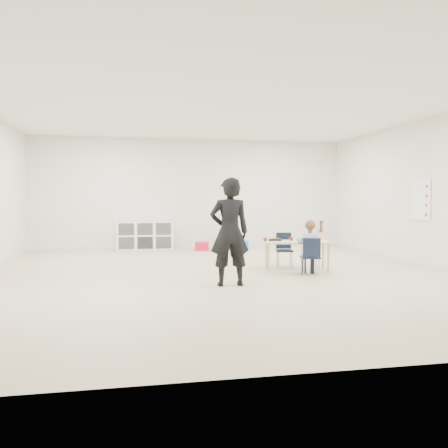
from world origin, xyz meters
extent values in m
plane|color=#C2B195|center=(0.00, 0.00, 0.00)|extent=(9.00, 9.00, 0.00)
plane|color=white|center=(0.00, 0.00, 2.80)|extent=(9.00, 9.00, 0.00)
cube|color=white|center=(0.00, 4.50, 1.40)|extent=(8.00, 0.02, 2.80)
cube|color=white|center=(0.00, -4.50, 1.40)|extent=(8.00, 0.02, 2.80)
cube|color=white|center=(4.00, 0.00, 1.40)|extent=(0.02, 9.00, 2.80)
cube|color=beige|center=(1.30, 0.18, 0.51)|extent=(1.23, 0.79, 0.03)
cube|color=black|center=(1.44, 0.18, 0.54)|extent=(0.25, 0.20, 0.03)
cube|color=black|center=(0.96, 0.34, 0.54)|extent=(0.25, 0.20, 0.03)
cube|color=white|center=(1.31, 0.04, 0.57)|extent=(0.08, 0.08, 0.10)
ellipsoid|color=tan|center=(1.52, 0.02, 0.56)|extent=(0.09, 0.09, 0.07)
sphere|color=#99140D|center=(1.23, 0.25, 0.56)|extent=(0.07, 0.07, 0.07)
sphere|color=#99140D|center=(0.75, 0.24, 0.56)|extent=(0.07, 0.07, 0.07)
cube|color=white|center=(-1.20, 4.28, 0.35)|extent=(1.40, 0.40, 0.70)
cube|color=white|center=(3.98, 0.60, 1.25)|extent=(0.02, 0.60, 0.80)
imported|color=black|center=(-0.15, -1.00, 0.78)|extent=(0.57, 0.38, 1.56)
cube|color=red|center=(0.18, 3.83, 0.10)|extent=(0.40, 0.47, 0.20)
cube|color=yellow|center=(0.75, 3.87, 0.12)|extent=(0.48, 0.57, 0.24)
cube|color=blue|center=(1.21, 3.98, 0.10)|extent=(0.39, 0.47, 0.21)
camera|label=1|loc=(-1.55, -7.67, 1.25)|focal=38.00mm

